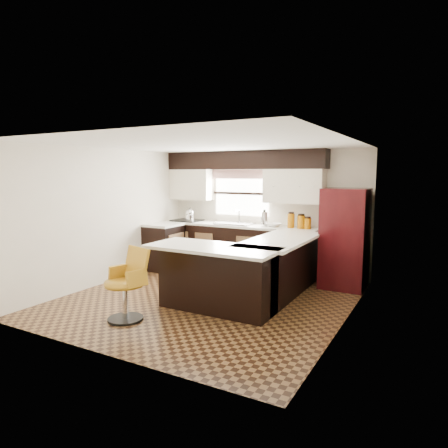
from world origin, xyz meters
The scene contains 30 objects.
floor centered at (0.00, 0.00, 0.00)m, with size 4.40×4.40×0.00m, color #49301A.
ceiling centered at (0.00, 0.00, 2.40)m, with size 4.40×4.40×0.00m, color silver.
wall_back centered at (0.00, 2.20, 1.20)m, with size 4.40×4.40×0.00m, color beige.
wall_front centered at (0.00, -2.20, 1.20)m, with size 4.40×4.40×0.00m, color beige.
wall_left centered at (-2.10, 0.00, 1.20)m, with size 4.40×4.40×0.00m, color beige.
wall_right centered at (2.10, 0.00, 1.20)m, with size 4.40×4.40×0.00m, color beige.
base_cab_back centered at (-0.45, 1.90, 0.45)m, with size 3.30×0.60×0.90m, color black.
base_cab_left centered at (-1.80, 1.25, 0.45)m, with size 0.60×0.70×0.90m, color black.
counter_back centered at (-0.45, 1.90, 0.92)m, with size 3.30×0.60×0.04m, color silver.
counter_left centered at (-1.80, 1.25, 0.92)m, with size 0.60×0.70×0.04m, color silver.
soffit centered at (-0.40, 2.03, 2.22)m, with size 3.40×0.35×0.36m, color black.
upper_cab_left centered at (-1.62, 2.03, 1.72)m, with size 0.94×0.35×0.64m, color beige.
upper_cab_right centered at (0.68, 2.03, 1.72)m, with size 1.14×0.35×0.64m, color beige.
window_pane centered at (-0.50, 2.18, 1.55)m, with size 1.20×0.02×0.90m, color white.
valance centered at (-0.50, 2.14, 1.94)m, with size 1.30×0.06×0.18m, color #D19B93.
sink centered at (-0.50, 1.88, 0.96)m, with size 0.75×0.45×0.03m, color #B2B2B7.
dishwasher centered at (0.55, 1.61, 0.43)m, with size 0.58×0.03×0.78m, color black.
cooktop centered at (-1.65, 1.88, 0.96)m, with size 0.58×0.50×0.03m, color black.
peninsula_long centered at (0.90, 0.62, 0.45)m, with size 0.60×1.95×0.90m, color black.
peninsula_return centered at (0.38, -0.35, 0.45)m, with size 1.65×0.60×0.90m, color black.
counter_pen_long centered at (0.95, 0.62, 0.92)m, with size 0.84×1.95×0.04m, color silver.
counter_pen_return centered at (0.35, -0.44, 0.92)m, with size 1.89×0.84×0.04m, color silver.
refrigerator centered at (1.71, 1.71, 0.86)m, with size 0.73×0.70×1.71m, color #37090C.
bar_chair centered at (-0.50, -1.31, 0.49)m, with size 0.52×0.52×0.97m, color #B6801A, non-canonical shape.
kettle centered at (-1.57, 1.88, 1.10)m, with size 0.19×0.19×0.26m, color silver, non-canonical shape.
percolator centered at (0.14, 1.90, 1.09)m, with size 0.13×0.13×0.28m, color silver.
mixing_bowl centered at (0.33, 1.90, 0.98)m, with size 0.28×0.28×0.07m, color white.
canister_large centered at (0.67, 1.92, 1.08)m, with size 0.13×0.13×0.27m, color #A05C06.
canister_med centered at (0.87, 1.92, 1.07)m, with size 0.14×0.14×0.24m, color #A05C06.
canister_small centered at (0.99, 1.92, 1.04)m, with size 0.13×0.13×0.20m, color #A05C06.
Camera 1 is at (3.16, -5.19, 1.97)m, focal length 32.00 mm.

